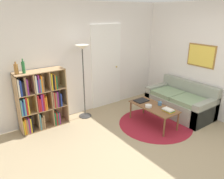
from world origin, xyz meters
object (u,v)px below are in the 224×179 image
at_px(bottle_middle, 23,67).
at_px(cup, 160,103).
at_px(laptop, 141,101).
at_px(coffee_table, 153,108).
at_px(floor_lamp, 83,59).
at_px(bowl, 148,106).
at_px(couch, 181,102).
at_px(bookshelf, 40,100).
at_px(bottle_left, 16,69).

bearing_deg(bottle_middle, cup, -28.83).
bearing_deg(laptop, coffee_table, -87.52).
bearing_deg(floor_lamp, laptop, -39.88).
bearing_deg(laptop, bottle_middle, 157.86).
relative_size(floor_lamp, bowl, 11.88).
distance_m(couch, coffee_table, 0.97).
bearing_deg(bottle_middle, bookshelf, 4.43).
bearing_deg(cup, laptop, 111.66).
xyz_separation_m(coffee_table, bowl, (-0.13, 0.03, 0.07)).
bearing_deg(couch, bottle_left, 158.91).
relative_size(bookshelf, floor_lamp, 0.74).
xyz_separation_m(bookshelf, bottle_left, (-0.37, -0.01, 0.73)).
distance_m(bookshelf, laptop, 2.22).
xyz_separation_m(laptop, cup, (0.16, -0.41, 0.03)).
height_order(cup, bottle_middle, bottle_middle).
xyz_separation_m(laptop, bowl, (-0.11, -0.34, 0.02)).
bearing_deg(bowl, bottle_left, 150.71).
bearing_deg(bottle_left, bowl, -29.29).
bearing_deg(coffee_table, floor_lamp, 130.22).
bearing_deg(bookshelf, bowl, -33.98).
xyz_separation_m(floor_lamp, bowl, (0.90, -1.19, -0.93)).
xyz_separation_m(couch, bowl, (-1.10, 0.03, 0.18)).
relative_size(bowl, cup, 1.71).
xyz_separation_m(bookshelf, laptop, (2.01, -0.93, -0.18)).
distance_m(floor_lamp, coffee_table, 1.88).
distance_m(laptop, cup, 0.45).
xyz_separation_m(floor_lamp, couch, (2.00, -1.21, -1.12)).
bearing_deg(floor_lamp, coffee_table, -49.78).
xyz_separation_m(couch, bottle_left, (-3.36, 1.30, 1.08)).
xyz_separation_m(floor_lamp, bottle_left, (-1.37, 0.08, -0.04)).
relative_size(bowl, bottle_left, 0.59).
relative_size(coffee_table, bottle_middle, 3.87).
bearing_deg(bookshelf, bottle_middle, -175.57).
height_order(bookshelf, bottle_middle, bottle_middle).
height_order(floor_lamp, laptop, floor_lamp).
distance_m(cup, bottle_middle, 2.90).
relative_size(floor_lamp, cup, 20.29).
bearing_deg(cup, bottle_middle, 151.17).
height_order(couch, bottle_left, bottle_left).
height_order(laptop, bottle_left, bottle_left).
xyz_separation_m(bowl, bottle_left, (-2.27, 1.27, 0.89)).
bearing_deg(bookshelf, bottle_left, -179.19).
distance_m(bookshelf, cup, 2.56).
distance_m(floor_lamp, couch, 2.59).
distance_m(coffee_table, laptop, 0.37).
bearing_deg(floor_lamp, bowl, -52.90).
relative_size(cup, bottle_left, 0.35).
xyz_separation_m(floor_lamp, laptop, (1.01, -0.84, -0.95)).
bearing_deg(laptop, floor_lamp, 140.12).
relative_size(bookshelf, couch, 0.81).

